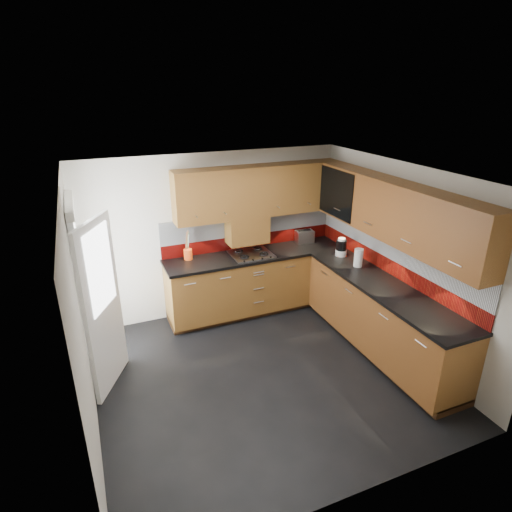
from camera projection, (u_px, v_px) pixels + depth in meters
name	position (u px, v px, depth m)	size (l,w,h in m)	color
room	(264.00, 260.00, 4.61)	(4.00, 3.80, 2.64)	black
base_cabinets	(312.00, 300.00, 6.00)	(2.70, 3.20, 0.95)	brown
countertop	(314.00, 269.00, 5.81)	(2.72, 3.22, 0.04)	black
backsplash	(321.00, 242.00, 5.97)	(2.70, 3.20, 0.54)	maroon
upper_cabinets	(326.00, 201.00, 5.59)	(2.50, 3.20, 0.72)	brown
extractor_hood	(247.00, 229.00, 6.25)	(0.60, 0.33, 0.40)	brown
glass_cabinet	(345.00, 191.00, 5.99)	(0.32, 0.80, 0.66)	black
back_door	(91.00, 298.00, 4.79)	(0.42, 1.19, 2.04)	white
gas_hob	(251.00, 254.00, 6.23)	(0.59, 0.52, 0.05)	silver
utensil_pot	(188.00, 253.00, 6.05)	(0.12, 0.12, 0.43)	#EB5116
toaster	(304.00, 236.00, 6.70)	(0.29, 0.19, 0.20)	silver
food_processor	(341.00, 248.00, 6.17)	(0.16, 0.16, 0.27)	white
paper_towel	(358.00, 258.00, 5.81)	(0.12, 0.12, 0.25)	white
orange_cloth	(341.00, 255.00, 6.21)	(0.13, 0.11, 0.01)	red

